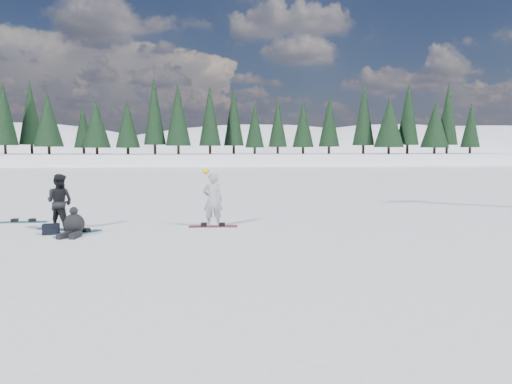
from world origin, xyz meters
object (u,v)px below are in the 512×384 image
snowboarder_man (60,202)px  seated_rider (74,225)px  gear_bag (51,229)px  snowboard_loose_a (78,234)px  snowboard_loose_c (24,222)px  snowboarder_woman (213,200)px

snowboarder_man → seated_rider: size_ratio=1.66×
seated_rider → snowboarder_man: bearing=138.9°
seated_rider → gear_bag: 0.76m
snowboard_loose_a → snowboard_loose_c: bearing=79.1°
snowboarder_woman → seated_rider: (-3.87, -1.19, -0.54)m
snowboard_loose_c → seated_rider: bearing=-48.6°
seated_rider → gear_bag: bearing=175.3°
snowboarder_man → gear_bag: bearing=104.9°
snowboarder_man → snowboard_loose_c: 2.46m
snowboarder_man → snowboard_loose_a: bearing=150.6°
seated_rider → snowboard_loose_c: seated_rider is taller
snowboarder_woman → snowboard_loose_a: size_ratio=1.22×
snowboarder_man → gear_bag: snowboarder_man is taller
gear_bag → snowboarder_woman: bearing=11.6°
snowboarder_man → snowboard_loose_c: bearing=-26.4°
snowboarder_woman → snowboarder_man: (-4.53, -0.20, -0.01)m
snowboarder_woman → snowboarder_man: 4.54m
gear_bag → snowboard_loose_a: 0.77m
gear_bag → snowboard_loose_c: (-1.62, 2.36, -0.14)m
snowboarder_woman → seated_rider: size_ratio=1.80×
snowboarder_woman → seated_rider: 4.09m
gear_bag → snowboarder_man: bearing=87.0°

